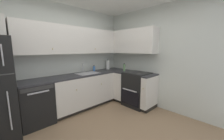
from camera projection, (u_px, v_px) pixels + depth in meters
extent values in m
cube|color=#937556|center=(106.00, 140.00, 2.24)|extent=(3.66, 3.35, 0.02)
cube|color=silver|center=(61.00, 58.00, 3.24)|extent=(3.76, 0.05, 2.60)
cube|color=silver|center=(161.00, 58.00, 3.30)|extent=(0.05, 3.45, 2.60)
cylinder|color=silver|center=(10.00, 111.00, 2.02)|extent=(0.02, 0.02, 0.63)
cylinder|color=silver|center=(2.00, 55.00, 1.88)|extent=(0.02, 0.02, 0.32)
cube|color=black|center=(35.00, 103.00, 2.66)|extent=(0.60, 0.60, 0.86)
cube|color=#333333|center=(38.00, 89.00, 2.38)|extent=(0.55, 0.01, 0.07)
cube|color=silver|center=(39.00, 92.00, 2.38)|extent=(0.36, 0.02, 0.02)
cube|color=silver|center=(83.00, 90.00, 3.42)|extent=(1.64, 0.60, 0.77)
cube|color=black|center=(83.00, 105.00, 3.51)|extent=(1.64, 0.54, 0.09)
sphere|color=tan|center=(77.00, 90.00, 2.93)|extent=(0.02, 0.02, 0.02)
sphere|color=tan|center=(101.00, 84.00, 3.42)|extent=(0.02, 0.02, 0.02)
cube|color=#2D2D33|center=(83.00, 75.00, 3.35)|extent=(2.84, 0.60, 0.03)
cube|color=silver|center=(124.00, 85.00, 3.87)|extent=(0.60, 0.29, 0.77)
cube|color=black|center=(124.00, 99.00, 3.96)|extent=(0.54, 0.29, 0.09)
cube|color=silver|center=(150.00, 92.00, 3.26)|extent=(0.60, 0.15, 0.77)
cube|color=black|center=(150.00, 107.00, 3.35)|extent=(0.54, 0.15, 0.09)
sphere|color=tan|center=(143.00, 89.00, 3.03)|extent=(0.02, 0.02, 0.02)
cube|color=#2D2D33|center=(124.00, 72.00, 3.81)|extent=(0.60, 0.29, 0.03)
cube|color=#2D2D33|center=(151.00, 76.00, 3.20)|extent=(0.60, 0.15, 0.03)
cube|color=black|center=(137.00, 89.00, 3.56)|extent=(0.64, 0.62, 0.90)
cube|color=black|center=(130.00, 98.00, 3.36)|extent=(0.02, 0.55, 0.38)
cube|color=silver|center=(129.00, 90.00, 3.31)|extent=(0.02, 0.43, 0.02)
cube|color=black|center=(138.00, 73.00, 3.49)|extent=(0.59, 0.60, 0.01)
cube|color=black|center=(144.00, 69.00, 3.69)|extent=(0.03, 0.60, 0.15)
cylinder|color=#4C4C4C|center=(139.00, 74.00, 3.29)|extent=(0.11, 0.11, 0.01)
cylinder|color=#4C4C4C|center=(131.00, 72.00, 3.49)|extent=(0.11, 0.11, 0.01)
cylinder|color=#4C4C4C|center=(145.00, 72.00, 3.49)|extent=(0.11, 0.11, 0.01)
cylinder|color=#4C4C4C|center=(137.00, 71.00, 3.68)|extent=(0.11, 0.11, 0.01)
cube|color=silver|center=(73.00, 40.00, 3.21)|extent=(2.52, 0.32, 0.65)
sphere|color=tan|center=(53.00, 49.00, 2.74)|extent=(0.02, 0.02, 0.02)
sphere|color=tan|center=(95.00, 49.00, 3.50)|extent=(0.02, 0.02, 0.02)
cube|color=silver|center=(130.00, 42.00, 3.72)|extent=(0.32, 1.62, 0.65)
cube|color=#B7B7BC|center=(88.00, 73.00, 3.42)|extent=(0.56, 0.40, 0.01)
cube|color=gray|center=(88.00, 75.00, 3.43)|extent=(0.52, 0.36, 0.09)
cube|color=#99999E|center=(88.00, 75.00, 3.43)|extent=(0.02, 0.35, 0.06)
cylinder|color=silver|center=(83.00, 68.00, 3.57)|extent=(0.02, 0.02, 0.25)
cylinder|color=silver|center=(84.00, 64.00, 3.49)|extent=(0.02, 0.15, 0.02)
cylinder|color=silver|center=(85.00, 71.00, 3.61)|extent=(0.02, 0.02, 0.06)
cylinder|color=#3F72BF|center=(94.00, 69.00, 3.81)|extent=(0.07, 0.07, 0.14)
cylinder|color=#262626|center=(94.00, 66.00, 3.79)|extent=(0.03, 0.03, 0.03)
cylinder|color=white|center=(108.00, 65.00, 4.14)|extent=(0.11, 0.11, 0.28)
cylinder|color=#3F3F3F|center=(108.00, 64.00, 4.14)|extent=(0.02, 0.02, 0.34)
cylinder|color=#729E66|center=(124.00, 68.00, 3.79)|extent=(0.06, 0.06, 0.21)
cylinder|color=black|center=(124.00, 64.00, 3.77)|extent=(0.03, 0.03, 0.02)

